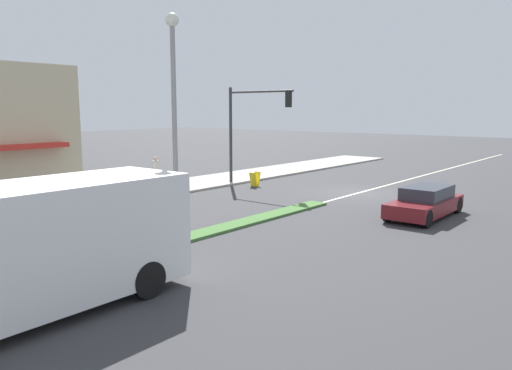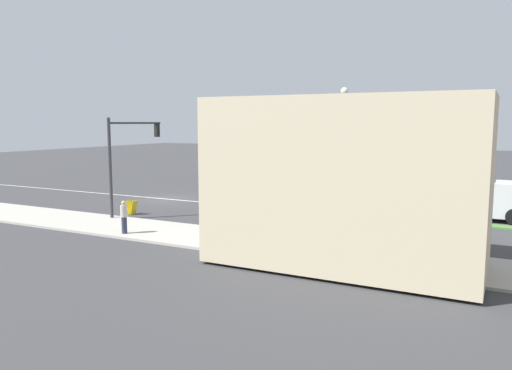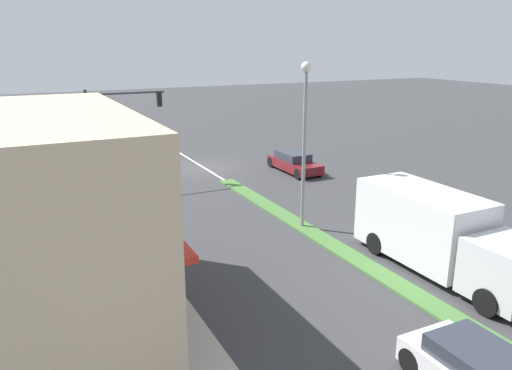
% 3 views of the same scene
% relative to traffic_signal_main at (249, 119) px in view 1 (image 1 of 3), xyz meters
% --- Properties ---
extents(ground_plane, '(160.00, 160.00, 0.00)m').
position_rel_traffic_signal_main_xyz_m(ground_plane, '(-6.12, 16.16, -3.90)').
color(ground_plane, '#38383A').
extents(lane_marking_center, '(0.16, 60.00, 0.01)m').
position_rel_traffic_signal_main_xyz_m(lane_marking_center, '(-6.12, -1.84, -3.90)').
color(lane_marking_center, beige).
rests_on(lane_marking_center, ground).
extents(traffic_signal_main, '(4.59, 0.34, 5.60)m').
position_rel_traffic_signal_main_xyz_m(traffic_signal_main, '(0.00, 0.00, 0.00)').
color(traffic_signal_main, '#333338').
rests_on(traffic_signal_main, sidewalk_right).
extents(street_lamp, '(0.44, 0.44, 7.37)m').
position_rel_traffic_signal_main_xyz_m(street_lamp, '(-6.12, 11.06, 0.88)').
color(street_lamp, gray).
rests_on(street_lamp, median_strip).
extents(pedestrian, '(0.34, 0.34, 1.60)m').
position_rel_traffic_signal_main_xyz_m(pedestrian, '(4.22, 3.45, -2.94)').
color(pedestrian, '#282D42').
rests_on(pedestrian, sidewalk_right).
extents(warning_aframe_sign, '(0.45, 0.53, 0.84)m').
position_rel_traffic_signal_main_xyz_m(warning_aframe_sign, '(-0.36, -0.08, -3.47)').
color(warning_aframe_sign, yellow).
rests_on(warning_aframe_sign, ground).
extents(delivery_truck, '(2.44, 7.50, 2.87)m').
position_rel_traffic_signal_main_xyz_m(delivery_truck, '(-8.32, 17.07, -2.43)').
color(delivery_truck, silver).
rests_on(delivery_truck, ground).
extents(sedan_maroon, '(1.78, 4.48, 1.28)m').
position_rel_traffic_signal_main_xyz_m(sedan_maroon, '(-11.12, 1.85, -3.28)').
color(sedan_maroon, maroon).
rests_on(sedan_maroon, ground).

